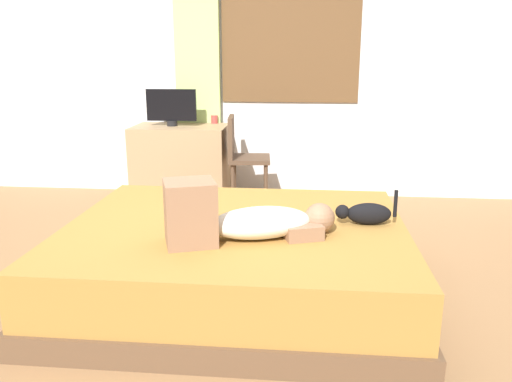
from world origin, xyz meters
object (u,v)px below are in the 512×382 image
Objects in this scene: bed at (236,259)px; cat at (366,213)px; cup at (214,119)px; desk at (181,164)px; person_lying at (243,219)px; chair_by_desk at (242,154)px; tv_monitor at (171,107)px.

cat is at bearing 4.90° from bed.
desk is at bearing -142.92° from cup.
chair_by_desk reaches higher than person_lying.
person_lying is 2.41m from desk.
cup is (0.37, 0.22, -0.14)m from tv_monitor.
bed is 0.82m from cat.
cat is 2.00m from chair_by_desk.
chair_by_desk is (0.32, -0.38, -0.27)m from cup.
chair_by_desk reaches higher than cat.
cat is 0.75× the size of tv_monitor.
desk is 0.65m from chair_by_desk.
tv_monitor reaches higher than chair_by_desk.
person_lying is at bearing -155.46° from cat.
person_lying is at bearing -73.50° from bed.
bed is 2.15m from desk.
cup reaches higher than bed.
chair_by_desk is at bearing 97.24° from person_lying.
person_lying is 1.93× the size of tv_monitor.
bed is at bearing -76.92° from cup.
bed is 2.34m from cup.
cup is 0.57m from chair_by_desk.
desk is 1.87× the size of tv_monitor.
chair_by_desk reaches higher than cup.
cup is at bearing 130.32° from chair_by_desk.
desk is (-1.57, 1.92, -0.14)m from cat.
bed is 5.71× the size of cat.
chair_by_desk reaches higher than desk.
desk is at bearing 129.32° from cat.
cup is at bearing 37.08° from desk.
cat is 0.42× the size of chair_by_desk.
chair_by_desk is at bearing 118.35° from cat.
cat reaches higher than bed.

